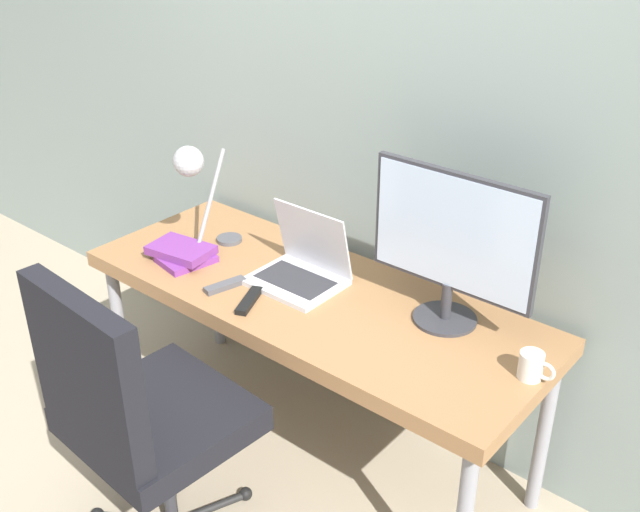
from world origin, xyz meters
name	(u,v)px	position (x,y,z in m)	size (l,w,h in m)	color
ground_plane	(254,492)	(0.00, 0.00, 0.00)	(12.00, 12.00, 0.00)	tan
wall_back	(382,107)	(0.00, 0.73, 1.30)	(8.00, 0.05, 2.60)	gray
desk	(311,306)	(0.00, 0.33, 0.66)	(1.76, 0.67, 0.72)	#996B42
laptop	(301,267)	(-0.08, 0.37, 0.77)	(0.32, 0.26, 0.27)	silver
monitor	(452,241)	(0.47, 0.48, 1.01)	(0.58, 0.21, 0.53)	#333338
desk_lamp	(194,172)	(-0.51, 0.27, 1.06)	(0.11, 0.28, 0.45)	#4C4C51
office_chair	(133,408)	(-0.10, -0.39, 0.59)	(0.58, 0.58, 1.04)	black
book_stack	(183,253)	(-0.53, 0.20, 0.75)	(0.26, 0.22, 0.06)	#753384
tv_remote	(249,301)	(-0.11, 0.14, 0.73)	(0.11, 0.17, 0.02)	black
media_remote	(225,285)	(-0.25, 0.15, 0.73)	(0.08, 0.16, 0.02)	#4C4C51
mug	(532,366)	(0.83, 0.37, 0.76)	(0.11, 0.07, 0.09)	silver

